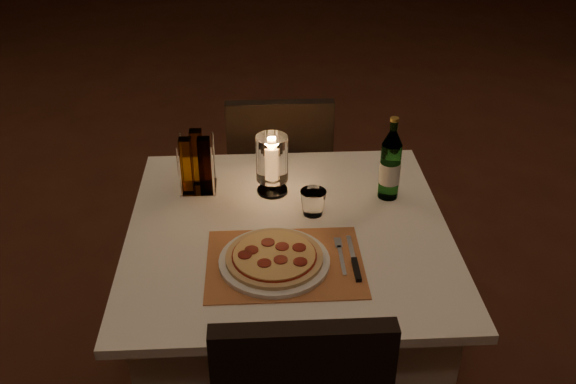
{
  "coord_description": "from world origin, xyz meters",
  "views": [
    {
      "loc": [
        -0.04,
        -2.34,
        1.88
      ],
      "look_at": [
        0.05,
        -0.67,
        0.86
      ],
      "focal_mm": 40.0,
      "sensor_mm": 36.0,
      "label": 1
    }
  ],
  "objects_px": {
    "pizza": "(274,257)",
    "water_bottle": "(390,166)",
    "plate": "(274,261)",
    "tumbler": "(313,203)",
    "hurricane_candle": "(272,160)",
    "chair_far": "(279,169)",
    "main_table": "(288,316)"
  },
  "relations": [
    {
      "from": "water_bottle",
      "to": "hurricane_candle",
      "type": "distance_m",
      "value": 0.39
    },
    {
      "from": "chair_far",
      "to": "hurricane_candle",
      "type": "bearing_deg",
      "value": -94.94
    },
    {
      "from": "chair_far",
      "to": "hurricane_candle",
      "type": "distance_m",
      "value": 0.58
    },
    {
      "from": "chair_far",
      "to": "hurricane_candle",
      "type": "height_order",
      "value": "hurricane_candle"
    },
    {
      "from": "chair_far",
      "to": "tumbler",
      "type": "xyz_separation_m",
      "value": [
        0.08,
        -0.64,
        0.23
      ]
    },
    {
      "from": "chair_far",
      "to": "water_bottle",
      "type": "relative_size",
      "value": 3.11
    },
    {
      "from": "plate",
      "to": "tumbler",
      "type": "height_order",
      "value": "tumbler"
    },
    {
      "from": "pizza",
      "to": "main_table",
      "type": "bearing_deg",
      "value": 74.46
    },
    {
      "from": "plate",
      "to": "pizza",
      "type": "relative_size",
      "value": 1.14
    },
    {
      "from": "chair_far",
      "to": "plate",
      "type": "distance_m",
      "value": 0.92
    },
    {
      "from": "hurricane_candle",
      "to": "plate",
      "type": "bearing_deg",
      "value": -91.07
    },
    {
      "from": "main_table",
      "to": "hurricane_candle",
      "type": "relative_size",
      "value": 4.81
    },
    {
      "from": "water_bottle",
      "to": "plate",
      "type": "bearing_deg",
      "value": -138.24
    },
    {
      "from": "plate",
      "to": "water_bottle",
      "type": "distance_m",
      "value": 0.54
    },
    {
      "from": "main_table",
      "to": "hurricane_candle",
      "type": "bearing_deg",
      "value": 100.85
    },
    {
      "from": "hurricane_candle",
      "to": "water_bottle",
      "type": "bearing_deg",
      "value": -7.33
    },
    {
      "from": "water_bottle",
      "to": "hurricane_candle",
      "type": "bearing_deg",
      "value": 172.67
    },
    {
      "from": "hurricane_candle",
      "to": "pizza",
      "type": "bearing_deg",
      "value": -91.07
    },
    {
      "from": "main_table",
      "to": "chair_far",
      "type": "distance_m",
      "value": 0.74
    },
    {
      "from": "chair_far",
      "to": "pizza",
      "type": "height_order",
      "value": "chair_far"
    },
    {
      "from": "tumbler",
      "to": "hurricane_candle",
      "type": "bearing_deg",
      "value": 131.46
    },
    {
      "from": "plate",
      "to": "pizza",
      "type": "bearing_deg",
      "value": 133.19
    },
    {
      "from": "plate",
      "to": "pizza",
      "type": "distance_m",
      "value": 0.02
    },
    {
      "from": "main_table",
      "to": "water_bottle",
      "type": "height_order",
      "value": "water_bottle"
    },
    {
      "from": "pizza",
      "to": "tumbler",
      "type": "height_order",
      "value": "tumbler"
    },
    {
      "from": "pizza",
      "to": "water_bottle",
      "type": "xyz_separation_m",
      "value": [
        0.39,
        0.35,
        0.09
      ]
    },
    {
      "from": "plate",
      "to": "hurricane_candle",
      "type": "relative_size",
      "value": 1.54
    },
    {
      "from": "pizza",
      "to": "water_bottle",
      "type": "distance_m",
      "value": 0.54
    },
    {
      "from": "main_table",
      "to": "chair_far",
      "type": "bearing_deg",
      "value": 90.0
    },
    {
      "from": "chair_far",
      "to": "tumbler",
      "type": "distance_m",
      "value": 0.68
    },
    {
      "from": "tumbler",
      "to": "hurricane_candle",
      "type": "distance_m",
      "value": 0.21
    },
    {
      "from": "main_table",
      "to": "tumbler",
      "type": "relative_size",
      "value": 11.97
    }
  ]
}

